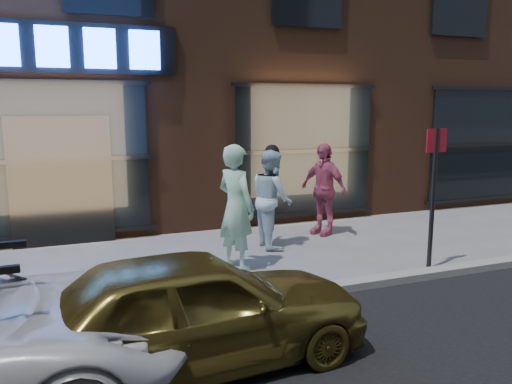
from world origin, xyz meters
TOP-DOWN VIEW (x-y plane):
  - ground at (0.00, 0.00)m, footprint 90.00×90.00m
  - curb at (0.00, 0.00)m, footprint 60.00×0.25m
  - man_bowtie at (2.57, 1.48)m, footprint 0.74×0.86m
  - man_cap at (3.59, 2.45)m, footprint 0.71×0.90m
  - passerby at (4.90, 2.90)m, footprint 0.83×1.17m
  - gold_sedan at (1.21, -1.28)m, footprint 3.63×1.68m
  - sign_post at (5.44, 0.33)m, footprint 0.36×0.07m

SIDE VIEW (x-z plane):
  - ground at x=0.00m, z-range 0.00..0.00m
  - curb at x=0.00m, z-range 0.00..0.12m
  - gold_sedan at x=1.21m, z-range 0.00..1.20m
  - man_cap at x=3.59m, z-range 0.00..1.81m
  - passerby at x=4.90m, z-range 0.00..1.85m
  - man_bowtie at x=2.57m, z-range 0.00..2.00m
  - sign_post at x=5.44m, z-range 0.24..2.49m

